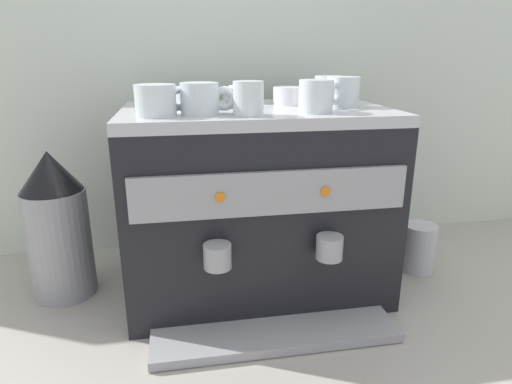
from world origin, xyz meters
TOP-DOWN VIEW (x-y plane):
  - ground_plane at (0.00, 0.00)m, footprint 4.00×4.00m
  - tiled_backsplash_wall at (0.00, 0.31)m, footprint 2.80×0.03m
  - espresso_machine at (0.00, -0.00)m, footprint 0.61×0.48m
  - ceramic_cup_0 at (0.20, 0.07)m, footprint 0.10×0.08m
  - ceramic_cup_1 at (-0.22, -0.10)m, footprint 0.11×0.08m
  - ceramic_cup_2 at (-0.13, -0.09)m, footprint 0.11×0.08m
  - ceramic_cup_3 at (-0.04, -0.12)m, footprint 0.08×0.08m
  - ceramic_cup_4 at (0.11, -0.10)m, footprint 0.09×0.09m
  - ceramic_cup_5 at (0.20, -0.02)m, footprint 0.09×0.10m
  - ceramic_bowl_0 at (-0.14, 0.07)m, footprint 0.10×0.10m
  - ceramic_bowl_1 at (0.10, 0.06)m, footprint 0.09×0.09m
  - coffee_grinder at (-0.48, 0.04)m, footprint 0.15×0.15m
  - milk_pitcher at (0.46, 0.00)m, footprint 0.09×0.09m

SIDE VIEW (x-z plane):
  - ground_plane at x=0.00m, z-range 0.00..0.00m
  - milk_pitcher at x=0.46m, z-range 0.00..0.13m
  - coffee_grinder at x=-0.48m, z-range 0.00..0.36m
  - espresso_machine at x=0.00m, z-range 0.00..0.46m
  - tiled_backsplash_wall at x=0.00m, z-range 0.00..0.92m
  - ceramic_bowl_1 at x=0.10m, z-range 0.46..0.50m
  - ceramic_bowl_0 at x=-0.14m, z-range 0.46..0.50m
  - ceramic_cup_1 at x=-0.22m, z-range 0.46..0.52m
  - ceramic_cup_2 at x=-0.13m, z-range 0.46..0.52m
  - ceramic_cup_0 at x=0.20m, z-range 0.46..0.52m
  - ceramic_cup_4 at x=0.11m, z-range 0.46..0.53m
  - ceramic_cup_3 at x=-0.04m, z-range 0.46..0.53m
  - ceramic_cup_5 at x=0.20m, z-range 0.46..0.53m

